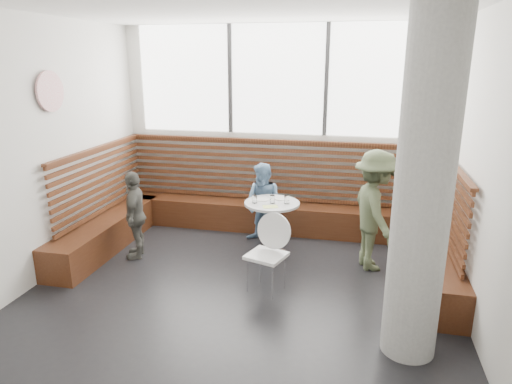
% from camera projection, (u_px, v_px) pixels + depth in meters
% --- Properties ---
extents(room, '(5.00, 5.00, 3.20)m').
position_uv_depth(room, '(235.00, 164.00, 4.90)').
color(room, silver).
rests_on(room, ground).
extents(booth, '(5.00, 2.50, 1.44)m').
position_uv_depth(booth, '(267.00, 216.00, 6.89)').
color(booth, '#3C1E0F').
rests_on(booth, ground).
extents(concrete_column, '(0.50, 0.50, 3.20)m').
position_uv_depth(concrete_column, '(424.00, 189.00, 3.94)').
color(concrete_column, gray).
rests_on(concrete_column, ground).
extents(wall_art, '(0.03, 0.50, 0.50)m').
position_uv_depth(wall_art, '(50.00, 91.00, 5.59)').
color(wall_art, white).
rests_on(wall_art, room).
extents(cafe_table, '(0.76, 0.76, 0.79)m').
position_uv_depth(cafe_table, '(272.00, 217.00, 6.34)').
color(cafe_table, silver).
rests_on(cafe_table, ground).
extents(cafe_chair, '(0.44, 0.43, 0.92)m').
position_uv_depth(cafe_chair, '(268.00, 246.00, 5.42)').
color(cafe_chair, white).
rests_on(cafe_chair, ground).
extents(adult_man, '(0.88, 1.16, 1.59)m').
position_uv_depth(adult_man, '(375.00, 211.00, 5.90)').
color(adult_man, '#4D593B').
rests_on(adult_man, ground).
extents(child_back, '(0.72, 0.64, 1.22)m').
position_uv_depth(child_back, '(264.00, 204.00, 6.77)').
color(child_back, '#6A90B8').
rests_on(child_back, ground).
extents(child_left, '(0.49, 0.78, 1.23)m').
position_uv_depth(child_left, '(135.00, 215.00, 6.29)').
color(child_left, '#54544C').
rests_on(child_left, ground).
extents(plate_near, '(0.19, 0.19, 0.01)m').
position_uv_depth(plate_near, '(262.00, 199.00, 6.38)').
color(plate_near, white).
rests_on(plate_near, cafe_table).
extents(plate_far, '(0.21, 0.21, 0.01)m').
position_uv_depth(plate_far, '(282.00, 198.00, 6.42)').
color(plate_far, white).
rests_on(plate_far, cafe_table).
extents(glass_left, '(0.07, 0.07, 0.11)m').
position_uv_depth(glass_left, '(255.00, 199.00, 6.24)').
color(glass_left, white).
rests_on(glass_left, cafe_table).
extents(glass_mid, '(0.07, 0.07, 0.11)m').
position_uv_depth(glass_mid, '(272.00, 199.00, 6.22)').
color(glass_mid, white).
rests_on(glass_mid, cafe_table).
extents(glass_right, '(0.08, 0.08, 0.12)m').
position_uv_depth(glass_right, '(287.00, 199.00, 6.21)').
color(glass_right, white).
rests_on(glass_right, cafe_table).
extents(menu_card, '(0.23, 0.20, 0.00)m').
position_uv_depth(menu_card, '(270.00, 207.00, 6.08)').
color(menu_card, '#A5C64C').
rests_on(menu_card, cafe_table).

